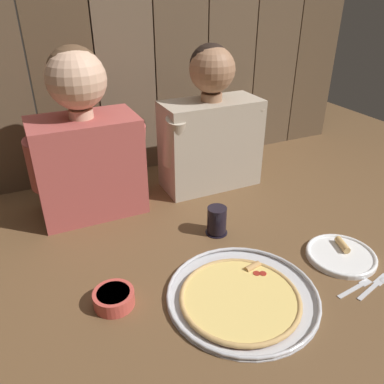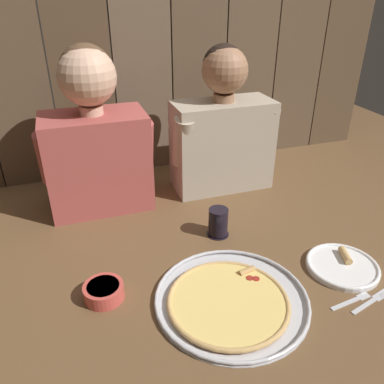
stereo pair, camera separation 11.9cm
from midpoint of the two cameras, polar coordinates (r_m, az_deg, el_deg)
name	(u,v)px [view 2 (the right image)]	position (r m, az deg, el deg)	size (l,w,h in m)	color
ground_plane	(201,258)	(1.21, 4.19, -9.81)	(3.20, 3.20, 0.00)	brown
pizza_tray	(230,300)	(1.07, 8.93, -15.64)	(0.41, 0.41, 0.03)	silver
dinner_plate	(342,266)	(1.27, 24.00, -10.04)	(0.21, 0.21, 0.03)	white
drinking_glass	(218,222)	(1.29, 6.55, -4.58)	(0.08, 0.08, 0.10)	black
dipping_bowl	(104,291)	(1.07, -9.83, -14.37)	(0.11, 0.11, 0.04)	#CC4C42
table_fork	(352,300)	(1.17, 25.52, -14.44)	(0.13, 0.03, 0.01)	silver
table_knife	(372,301)	(1.19, 27.81, -14.22)	(0.15, 0.06, 0.01)	silver
diner_left	(95,137)	(1.39, -11.86, 7.94)	(0.40, 0.22, 0.58)	#AD4C47
diner_right	(223,127)	(1.53, 6.84, 9.48)	(0.43, 0.19, 0.56)	#B2A38E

